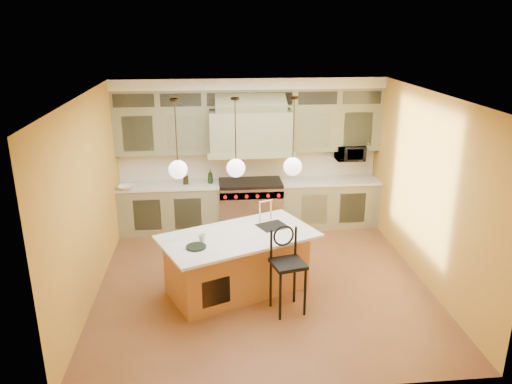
{
  "coord_description": "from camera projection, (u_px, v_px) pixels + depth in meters",
  "views": [
    {
      "loc": [
        -0.75,
        -6.93,
        3.84
      ],
      "look_at": [
        -0.03,
        0.7,
        1.23
      ],
      "focal_mm": 35.0,
      "sensor_mm": 36.0,
      "label": 1
    }
  ],
  "objects": [
    {
      "name": "wall_back",
      "position": [
        249.0,
        152.0,
        9.72
      ],
      "size": [
        5.0,
        0.0,
        5.0
      ],
      "primitive_type": "plane",
      "rotation": [
        1.57,
        0.0,
        0.0
      ],
      "color": "gold",
      "rests_on": "ground"
    },
    {
      "name": "pendant_center",
      "position": [
        236.0,
        166.0,
        6.93
      ],
      "size": [
        0.26,
        0.26,
        1.11
      ],
      "color": "#2D2319",
      "rests_on": "ceiling"
    },
    {
      "name": "counter_stool",
      "position": [
        287.0,
        264.0,
        6.82
      ],
      "size": [
        0.52,
        0.52,
        1.22
      ],
      "rotation": [
        0.0,
        0.0,
        0.24
      ],
      "color": "black",
      "rests_on": "floor"
    },
    {
      "name": "wall_right",
      "position": [
        425.0,
        188.0,
        7.59
      ],
      "size": [
        0.0,
        5.0,
        5.0
      ],
      "primitive_type": "plane",
      "rotation": [
        1.57,
        0.0,
        -1.57
      ],
      "color": "gold",
      "rests_on": "ground"
    },
    {
      "name": "range",
      "position": [
        250.0,
        204.0,
        9.7
      ],
      "size": [
        1.2,
        0.74,
        0.96
      ],
      "color": "silver",
      "rests_on": "floor"
    },
    {
      "name": "microwave",
      "position": [
        350.0,
        153.0,
        9.66
      ],
      "size": [
        0.54,
        0.37,
        0.3
      ],
      "primitive_type": "imported",
      "color": "black",
      "rests_on": "back_cabinetry"
    },
    {
      "name": "cup",
      "position": [
        202.0,
        238.0,
        7.01
      ],
      "size": [
        0.12,
        0.12,
        0.1
      ],
      "primitive_type": "imported",
      "rotation": [
        0.0,
        0.0,
        0.09
      ],
      "color": "silver",
      "rests_on": "kitchen_island"
    },
    {
      "name": "wall_left",
      "position": [
        89.0,
        199.0,
        7.14
      ],
      "size": [
        0.0,
        5.0,
        5.0
      ],
      "primitive_type": "plane",
      "rotation": [
        1.57,
        0.0,
        1.57
      ],
      "color": "gold",
      "rests_on": "ground"
    },
    {
      "name": "pendant_left",
      "position": [
        178.0,
        167.0,
        6.86
      ],
      "size": [
        0.26,
        0.26,
        1.11
      ],
      "color": "#2D2319",
      "rests_on": "ceiling"
    },
    {
      "name": "oil_bottle_a",
      "position": [
        210.0,
        176.0,
        9.45
      ],
      "size": [
        0.1,
        0.11,
        0.27
      ],
      "primitive_type": "imported",
      "rotation": [
        0.0,
        0.0,
        -0.0
      ],
      "color": "black",
      "rests_on": "back_cabinetry"
    },
    {
      "name": "ceiling",
      "position": [
        263.0,
        94.0,
        6.9
      ],
      "size": [
        5.0,
        5.0,
        0.0
      ],
      "primitive_type": "plane",
      "rotation": [
        3.14,
        0.0,
        0.0
      ],
      "color": "white",
      "rests_on": "wall_back"
    },
    {
      "name": "kitchen_island",
      "position": [
        238.0,
        262.0,
        7.41
      ],
      "size": [
        2.5,
        1.97,
        1.35
      ],
      "rotation": [
        0.0,
        0.0,
        0.41
      ],
      "color": "#B06D3E",
      "rests_on": "floor"
    },
    {
      "name": "oil_bottle_b",
      "position": [
        186.0,
        178.0,
        9.42
      ],
      "size": [
        0.1,
        0.1,
        0.22
      ],
      "primitive_type": "imported",
      "rotation": [
        0.0,
        0.0,
        0.03
      ],
      "color": "black",
      "rests_on": "back_cabinetry"
    },
    {
      "name": "pendant_right",
      "position": [
        293.0,
        165.0,
        7.0
      ],
      "size": [
        0.26,
        0.26,
        1.11
      ],
      "color": "#2D2319",
      "rests_on": "ceiling"
    },
    {
      "name": "fruit_bowl",
      "position": [
        126.0,
        188.0,
        9.13
      ],
      "size": [
        0.31,
        0.31,
        0.07
      ],
      "primitive_type": "imported",
      "rotation": [
        0.0,
        0.0,
        -0.08
      ],
      "color": "white",
      "rests_on": "back_cabinetry"
    },
    {
      "name": "wall_front",
      "position": [
        289.0,
        274.0,
        5.01
      ],
      "size": [
        5.0,
        0.0,
        5.0
      ],
      "primitive_type": "plane",
      "rotation": [
        -1.57,
        0.0,
        0.0
      ],
      "color": "gold",
      "rests_on": "ground"
    },
    {
      "name": "floor",
      "position": [
        262.0,
        280.0,
        7.83
      ],
      "size": [
        5.0,
        5.0,
        0.0
      ],
      "primitive_type": "plane",
      "color": "brown",
      "rests_on": "ground"
    },
    {
      "name": "back_cabinetry",
      "position": [
        250.0,
        156.0,
        9.48
      ],
      "size": [
        5.0,
        0.77,
        2.9
      ],
      "color": "gray",
      "rests_on": "floor"
    }
  ]
}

